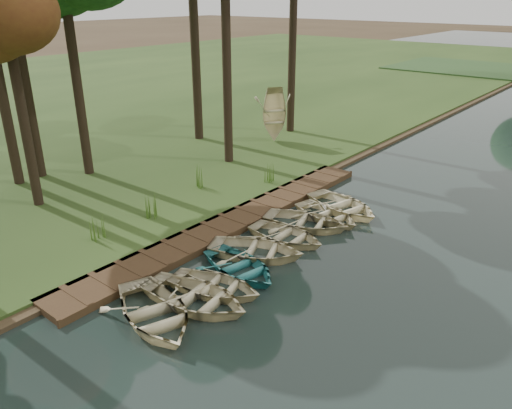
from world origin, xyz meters
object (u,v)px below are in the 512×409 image
Objects in this scene: rowboat_1 at (195,295)px; boardwalk at (233,222)px; rowboat_2 at (215,284)px; stored_rowboat at (273,135)px; rowboat_0 at (154,310)px.

boardwalk is at bearing 21.50° from rowboat_1.
rowboat_1 is at bearing 165.30° from rowboat_2.
rowboat_1 is 1.16× the size of rowboat_2.
stored_rowboat is at bearing 119.79° from boardwalk.
stored_rowboat reaches higher than rowboat_1.
stored_rowboat is at bearing 15.53° from rowboat_2.
rowboat_1 reaches higher than rowboat_2.
rowboat_1 is 1.08× the size of stored_rowboat.
rowboat_2 is (-0.02, 0.86, -0.05)m from rowboat_1.
rowboat_0 is 2.13m from rowboat_2.
rowboat_0 is 1.30m from rowboat_1.
rowboat_0 reaches higher than rowboat_1.
rowboat_1 is at bearing 5.18° from rowboat_0.
boardwalk is at bearing 42.53° from rowboat_0.
rowboat_0 is at bearing 156.11° from rowboat_1.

